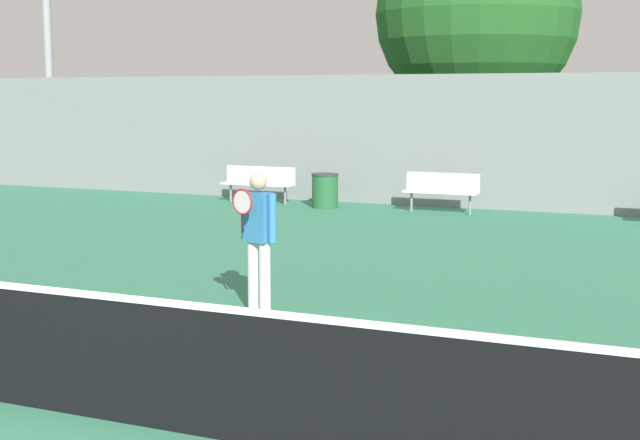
# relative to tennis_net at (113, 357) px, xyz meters

# --- Properties ---
(ground_plane) EXTENTS (100.00, 100.00, 0.00)m
(ground_plane) POSITION_rel_tennis_net_xyz_m (0.00, 0.00, -0.54)
(ground_plane) COLOR #337556
(tennis_net) EXTENTS (10.40, 0.09, 1.06)m
(tennis_net) POSITION_rel_tennis_net_xyz_m (0.00, 0.00, 0.00)
(tennis_net) COLOR #99999E
(tennis_net) RESTS_ON ground_plane
(tennis_player) EXTENTS (0.52, 0.46, 1.72)m
(tennis_player) POSITION_rel_tennis_net_xyz_m (-0.59, 3.72, 0.43)
(tennis_player) COLOR silver
(tennis_player) RESTS_ON ground_plane
(bench_courtside_near) EXTENTS (1.86, 0.40, 0.89)m
(bench_courtside_near) POSITION_rel_tennis_net_xyz_m (-5.63, 13.61, 0.02)
(bench_courtside_near) COLOR white
(bench_courtside_near) RESTS_ON ground_plane
(bench_courtside_far) EXTENTS (1.69, 0.40, 0.89)m
(bench_courtside_far) POSITION_rel_tennis_net_xyz_m (-1.04, 13.61, 0.02)
(bench_courtside_far) COLOR white
(bench_courtside_far) RESTS_ON ground_plane
(trash_bin) EXTENTS (0.64, 0.64, 0.80)m
(trash_bin) POSITION_rel_tennis_net_xyz_m (-3.80, 13.41, -0.14)
(trash_bin) COLOR #235B33
(trash_bin) RESTS_ON ground_plane
(back_fence) EXTENTS (34.06, 0.06, 3.11)m
(back_fence) POSITION_rel_tennis_net_xyz_m (0.00, 14.63, 1.02)
(back_fence) COLOR gray
(back_fence) RESTS_ON ground_plane
(tree_green_tall) EXTENTS (5.78, 5.78, 7.80)m
(tree_green_tall) POSITION_rel_tennis_net_xyz_m (-1.79, 19.78, 4.36)
(tree_green_tall) COLOR brown
(tree_green_tall) RESTS_ON ground_plane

